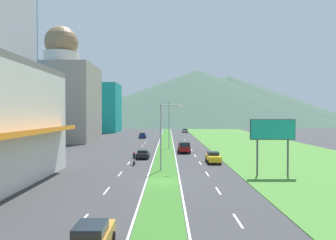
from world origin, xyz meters
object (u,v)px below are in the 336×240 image
car_4 (143,154)px  motorcycle_rider (134,159)px  pickup_truck_0 (184,147)px  car_0 (91,239)px  street_lamp_mid (167,122)px  car_2 (213,157)px  billboard_roadside (273,133)px  car_3 (143,135)px  street_lamp_near (163,132)px  car_1 (185,131)px

car_4 → motorcycle_rider: size_ratio=2.13×
car_4 → pickup_truck_0: 10.09m
car_0 → street_lamp_mid: bearing=-4.4°
motorcycle_rider → car_2: bearing=-80.5°
billboard_roadside → motorcycle_rider: (-16.47, 7.90, -4.16)m
car_3 → street_lamp_near: bearing=-172.7°
billboard_roadside → car_2: size_ratio=1.49×
car_0 → pickup_truck_0: bearing=-9.2°
car_0 → car_4: (-0.16, 34.37, -0.08)m
billboard_roadside → car_2: billboard_roadside is taller
car_2 → motorcycle_rider: (-11.15, -1.88, -0.06)m
street_lamp_near → billboard_roadside: 12.84m
street_lamp_mid → car_2: street_lamp_mid is taller
street_lamp_mid → pickup_truck_0: size_ratio=1.76×
car_3 → car_0: bearing=-177.3°
car_3 → car_1: bearing=-27.6°
billboard_roadside → car_1: size_ratio=1.54×
billboard_roadside → car_1: 83.66m
car_1 → pickup_truck_0: size_ratio=0.78×
car_0 → car_1: size_ratio=1.01×
car_1 → street_lamp_mid: bearing=-6.8°
street_lamp_near → car_0: size_ratio=1.95×
street_lamp_mid → car_3: street_lamp_mid is taller
street_lamp_mid → car_3: size_ratio=2.16×
street_lamp_near → car_0: (-3.24, -23.20, -4.01)m
car_3 → motorcycle_rider: bearing=-176.7°
pickup_truck_0 → car_3: bearing=-163.4°
billboard_roadside → car_2: bearing=118.5°
car_2 → pickup_truck_0: (-3.56, 12.04, 0.18)m
car_2 → car_1: bearing=-179.9°
car_1 → motorcycle_rider: motorcycle_rider is taller
billboard_roadside → pickup_truck_0: (-8.87, 21.82, -3.92)m
car_1 → motorcycle_rider: size_ratio=2.10×
car_0 → car_2: (10.32, 29.66, 0.01)m
street_lamp_mid → car_1: 55.63m
motorcycle_rider → car_3: bearing=3.3°
street_lamp_mid → motorcycle_rider: (-4.54, -20.44, -4.73)m
street_lamp_mid → car_3: (-7.34, 28.48, -4.70)m
street_lamp_mid → car_4: (-3.87, -13.85, -4.77)m
car_2 → motorcycle_rider: 11.31m
street_lamp_near → billboard_roadside: (12.40, -3.31, 0.11)m
billboard_roadside → car_3: bearing=108.7°
car_0 → motorcycle_rider: bearing=1.7°
street_lamp_near → motorcycle_rider: street_lamp_near is taller
street_lamp_mid → car_2: size_ratio=2.20×
car_1 → car_4: (-10.40, -68.89, -0.06)m
car_2 → pickup_truck_0: bearing=-163.6°
car_2 → motorcycle_rider: bearing=-80.5°
car_0 → pickup_truck_0: size_ratio=0.79×
billboard_roadside → pickup_truck_0: size_ratio=1.19×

